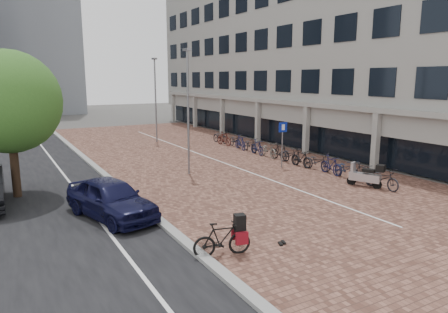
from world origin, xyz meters
TOP-DOWN VIEW (x-y plane):
  - ground at (0.00, 0.00)m, footprint 140.00×140.00m
  - plaza_brick at (2.00, 12.00)m, footprint 14.50×42.00m
  - street_asphalt at (-9.00, 12.00)m, footprint 8.00×50.00m
  - curb at (-5.10, 12.00)m, footprint 0.35×42.00m
  - lane_line at (-7.00, 12.00)m, footprint 0.12×44.00m
  - parking_line at (2.20, 12.00)m, footprint 0.10×30.00m
  - office_building at (12.97, 16.00)m, footprint 8.40×40.00m
  - car_navy at (-6.50, 3.17)m, footprint 2.98×4.84m
  - hero_bike at (-4.50, -1.89)m, footprint 1.85×0.90m
  - shoes at (-2.42, -2.11)m, footprint 0.41×0.38m
  - scooter_front at (5.40, 1.62)m, footprint 1.20×1.83m
  - parking_sign at (4.53, 7.09)m, footprint 0.56×0.09m
  - lamp_near at (-0.91, 8.33)m, footprint 0.12×0.12m
  - lamp_far at (1.53, 20.04)m, footprint 0.12×0.12m
  - street_tree at (-9.36, 8.19)m, footprint 4.45×4.45m
  - bike_row at (5.81, 9.05)m, footprint 1.15×18.11m

SIDE VIEW (x-z plane):
  - ground at x=0.00m, z-range 0.00..0.00m
  - street_asphalt at x=-9.00m, z-range -0.01..0.02m
  - plaza_brick at x=2.00m, z-range -0.01..0.03m
  - lane_line at x=-7.00m, z-range 0.02..0.02m
  - parking_line at x=2.20m, z-range 0.03..0.04m
  - shoes at x=-2.42m, z-range 0.00..0.09m
  - curb at x=-5.10m, z-range 0.00..0.14m
  - bike_row at x=5.81m, z-range 0.00..1.05m
  - hero_bike at x=-4.50m, z-range -0.07..1.19m
  - scooter_front at x=5.40m, z-range 0.00..1.20m
  - car_navy at x=-6.50m, z-range 0.00..1.54m
  - parking_sign at x=4.53m, z-range 0.49..3.20m
  - lamp_near at x=-0.91m, z-range 0.00..6.70m
  - lamp_far at x=1.53m, z-range 0.00..6.73m
  - street_tree at x=-9.36m, z-range 0.88..7.35m
  - office_building at x=12.97m, z-range 0.94..15.94m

